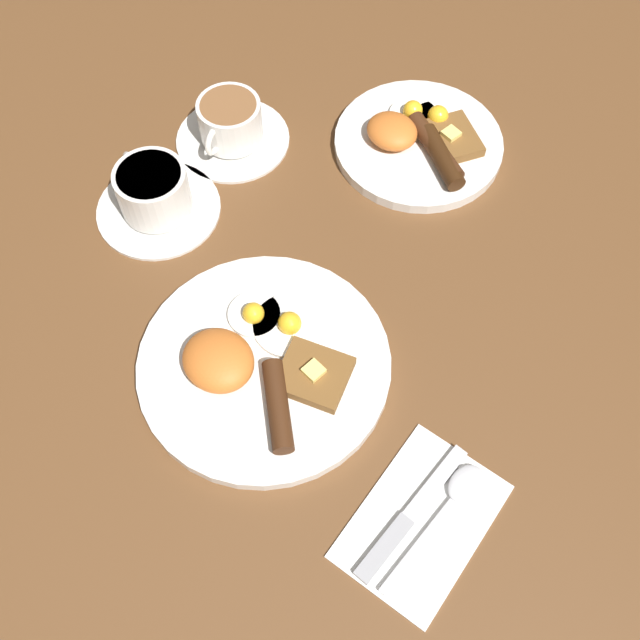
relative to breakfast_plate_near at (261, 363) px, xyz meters
The scene contains 8 objects.
ground_plane 0.01m from the breakfast_plate_near, 61.82° to the left, with size 3.00×3.00×0.00m, color brown.
breakfast_plate_near is the anchor object (origin of this frame).
breakfast_plate_far 0.38m from the breakfast_plate_near, 101.95° to the left, with size 0.22×0.22×0.05m.
teacup_near 0.26m from the breakfast_plate_near, 164.99° to the left, with size 0.16×0.16×0.07m.
teacup_far 0.35m from the breakfast_plate_near, 141.75° to the left, with size 0.15×0.15×0.06m.
napkin 0.24m from the breakfast_plate_near, ahead, with size 0.12×0.17×0.01m, color white.
knife 0.23m from the breakfast_plate_near, ahead, with size 0.02×0.17×0.01m.
spoon 0.25m from the breakfast_plate_near, ahead, with size 0.03×0.16×0.01m.
Camera 1 is at (0.30, -0.23, 0.75)m, focal length 42.00 mm.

